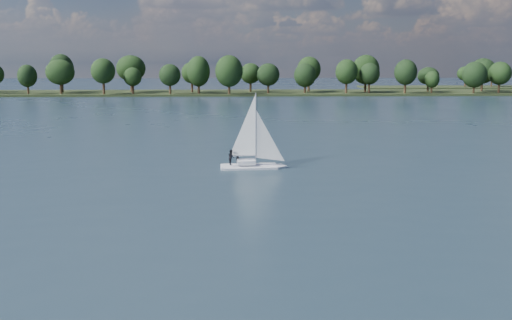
{
  "coord_description": "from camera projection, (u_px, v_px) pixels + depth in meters",
  "views": [
    {
      "loc": [
        -12.99,
        -18.41,
        12.25
      ],
      "look_at": [
        -10.84,
        38.57,
        2.5
      ],
      "focal_mm": 40.0,
      "sensor_mm": 36.0,
      "label": 1
    }
  ],
  "objects": [
    {
      "name": "far_shore",
      "position": [
        267.0,
        94.0,
        229.5
      ],
      "size": [
        660.0,
        40.0,
        1.5
      ],
      "primitive_type": "cube",
      "color": "black",
      "rests_on": "ground"
    },
    {
      "name": "sailboat",
      "position": [
        250.0,
        147.0,
        66.26
      ],
      "size": [
        7.2,
        2.63,
        9.27
      ],
      "rotation": [
        0.0,
        0.0,
        0.1
      ],
      "color": "white",
      "rests_on": "ground"
    },
    {
      "name": "ground",
      "position": [
        297.0,
        122.0,
        119.18
      ],
      "size": [
        700.0,
        700.0,
        0.0
      ],
      "primitive_type": "plane",
      "color": "#233342",
      "rests_on": "ground"
    },
    {
      "name": "treeline",
      "position": [
        248.0,
        74.0,
        223.69
      ],
      "size": [
        562.53,
        74.34,
        17.41
      ],
      "color": "black",
      "rests_on": "ground"
    }
  ]
}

